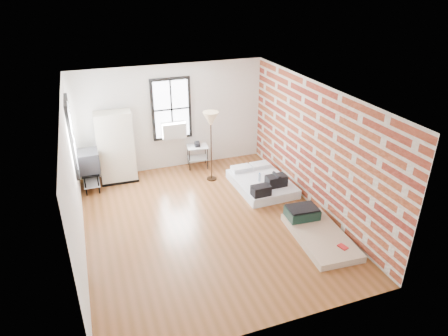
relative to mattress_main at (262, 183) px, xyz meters
name	(u,v)px	position (x,y,z in m)	size (l,w,h in m)	color
ground	(207,223)	(-1.75, -1.01, -0.15)	(6.00, 6.00, 0.00)	brown
room_shell	(211,140)	(-1.51, -0.65, 1.59)	(5.02, 6.02, 2.80)	silver
mattress_main	(262,183)	(0.00, 0.00, 0.00)	(1.29, 1.73, 0.55)	white
mattress_bare	(316,230)	(0.19, -2.19, -0.03)	(1.05, 1.84, 0.38)	tan
wardrobe	(116,148)	(-3.27, 1.64, 0.76)	(0.94, 0.56, 1.83)	black
side_table	(197,150)	(-1.15, 1.71, 0.35)	(0.61, 0.52, 0.73)	black
floor_lamp	(211,122)	(-1.02, 0.88, 1.41)	(0.39, 0.39, 1.82)	black
tv_stand	(89,162)	(-3.96, 1.39, 0.57)	(0.51, 0.71, 1.01)	black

